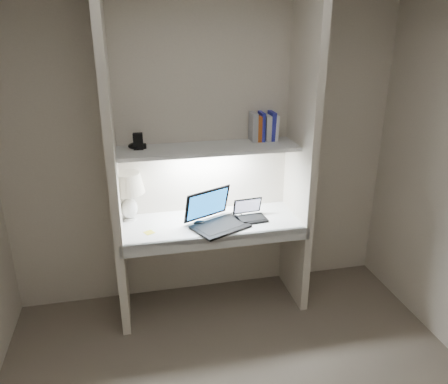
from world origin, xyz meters
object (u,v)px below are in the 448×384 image
object	(u,v)px
laptop_netbook	(250,214)
speaker	(213,203)
book_row	(263,127)
table_lamp	(127,188)
laptop_main	(215,218)

from	to	relation	value
laptop_netbook	speaker	distance (m)	0.35
speaker	book_row	xyz separation A→B (m)	(0.42, -0.02, 0.64)
table_lamp	laptop_main	size ratio (longest dim) A/B	0.77
laptop_netbook	speaker	world-z (taller)	laptop_netbook
table_lamp	speaker	world-z (taller)	table_lamp
table_lamp	book_row	xyz separation A→B (m)	(1.11, 0.03, 0.43)
laptop_main	table_lamp	bearing A→B (deg)	134.06
laptop_main	book_row	size ratio (longest dim) A/B	2.25
speaker	book_row	bearing A→B (deg)	1.16
laptop_main	book_row	bearing A→B (deg)	5.94
table_lamp	laptop_netbook	size ratio (longest dim) A/B	1.57
laptop_main	speaker	size ratio (longest dim) A/B	3.88
table_lamp	laptop_main	distance (m)	0.73
table_lamp	laptop_main	world-z (taller)	table_lamp
speaker	book_row	distance (m)	0.76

